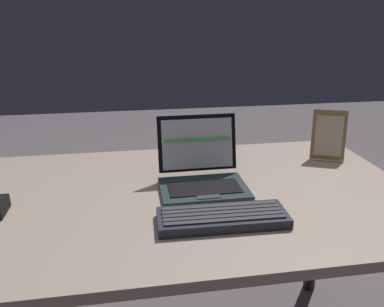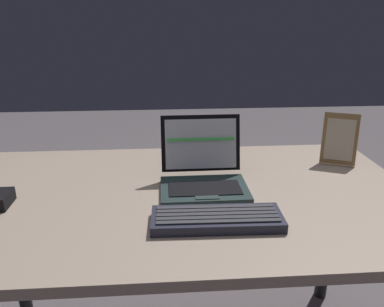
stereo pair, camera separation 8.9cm
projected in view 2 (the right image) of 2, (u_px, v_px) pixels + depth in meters
name	position (u px, v px, depth m)	size (l,w,h in m)	color
desk	(179.00, 217.00, 1.17)	(1.43, 0.80, 0.72)	tan
laptop_front	(203.00, 174.00, 1.16)	(0.26, 0.23, 0.20)	#233333
external_keyboard	(217.00, 219.00, 0.97)	(0.34, 0.13, 0.03)	#252636
photo_frame	(340.00, 139.00, 1.33)	(0.13, 0.09, 0.18)	olive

